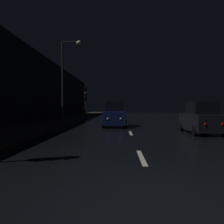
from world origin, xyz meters
TOP-DOWN VIEW (x-y plane):
  - ground at (0.00, 24.50)m, footprint 27.60×84.00m
  - sidewalk_left at (-7.60, 24.50)m, footprint 4.40×84.00m
  - building_facade_left at (-10.20, 21.00)m, footprint 0.80×63.00m
  - lane_centerline at (0.00, 14.55)m, footprint 0.16×23.30m
  - traffic_light_far_left at (-5.30, 24.77)m, footprint 0.31×0.46m
  - streetlamp_overhead at (-5.04, 13.88)m, footprint 1.70×0.44m
  - car_approaching_headlights at (-1.12, 14.66)m, footprint 2.00×4.34m
  - car_parked_right_near at (4.50, 9.86)m, footprint 1.86×4.02m

SIDE VIEW (x-z plane):
  - ground at x=0.00m, z-range -0.02..0.00m
  - lane_centerline at x=0.00m, z-range 0.00..0.01m
  - sidewalk_left at x=-7.60m, z-range 0.00..0.15m
  - car_parked_right_near at x=4.50m, z-range -0.09..1.94m
  - car_approaching_headlights at x=-1.12m, z-range -0.09..2.09m
  - traffic_light_far_left at x=-5.30m, z-range 0.99..5.51m
  - building_facade_left at x=-10.20m, z-range 0.00..7.94m
  - streetlamp_overhead at x=-5.04m, z-range 1.18..8.43m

